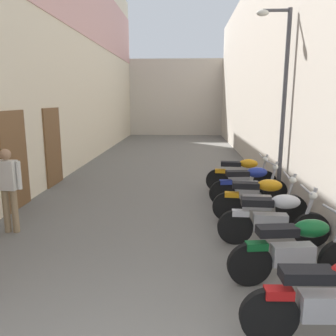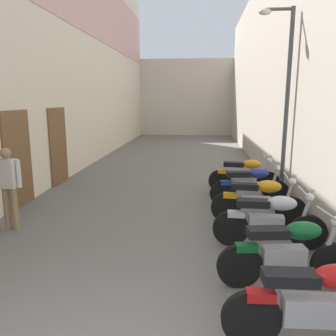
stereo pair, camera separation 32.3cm
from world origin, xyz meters
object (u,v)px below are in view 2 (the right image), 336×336
Objects in this scene: motorcycle_nearest at (318,303)px; street_lamp at (283,92)px; motorcycle_fourth at (259,200)px; motorcycle_fifth at (251,185)px; motorcycle_third at (270,219)px; motorcycle_sixth at (244,174)px; pedestrian_mid_alley at (8,183)px; motorcycle_second at (288,251)px.

street_lamp is at bearing 82.11° from motorcycle_nearest.
motorcycle_fourth and motorcycle_fifth have the same top height.
motorcycle_nearest is 1.00× the size of motorcycle_third.
street_lamp is (0.70, 5.02, 2.10)m from motorcycle_nearest.
motorcycle_sixth is 2.32m from street_lamp.
motorcycle_fourth is at bearing 90.00° from motorcycle_nearest.
motorcycle_sixth is at bearing 32.51° from pedestrian_mid_alley.
motorcycle_nearest is 1.14m from motorcycle_second.
motorcycle_sixth is (0.00, 1.12, 0.00)m from motorcycle_fifth.
motorcycle_second is at bearing -90.00° from motorcycle_third.
street_lamp reaches higher than motorcycle_sixth.
motorcycle_fourth is 2.28m from motorcycle_sixth.
motorcycle_third is at bearing -90.00° from motorcycle_fourth.
pedestrian_mid_alley is (-4.72, -1.89, 0.42)m from motorcycle_fifth.
motorcycle_second is 4.46m from street_lamp.
motorcycle_second is at bearing -90.00° from motorcycle_fifth.
motorcycle_third is 2.24m from motorcycle_fifth.
motorcycle_fifth is (-0.00, 1.16, 0.00)m from motorcycle_fourth.
motorcycle_nearest is at bearing -97.89° from street_lamp.
motorcycle_sixth is at bearing 90.00° from motorcycle_fifth.
pedestrian_mid_alley is (-4.72, 2.70, 0.42)m from motorcycle_nearest.
motorcycle_nearest and motorcycle_third have the same top height.
motorcycle_nearest and motorcycle_fourth have the same top height.
motorcycle_fifth is 5.10m from pedestrian_mid_alley.
motorcycle_second is 1.00× the size of motorcycle_fourth.
motorcycle_sixth is (0.00, 2.28, 0.00)m from motorcycle_fourth.
street_lamp reaches higher than motorcycle_fourth.
motorcycle_fifth is 1.12m from motorcycle_sixth.
pedestrian_mid_alley is at bearing 175.70° from motorcycle_third.
motorcycle_third is at bearing -90.00° from motorcycle_fifth.
motorcycle_nearest is 5.45m from pedestrian_mid_alley.
motorcycle_fifth is at bearing 90.00° from motorcycle_nearest.
motorcycle_third is 1.09m from motorcycle_fourth.
motorcycle_second is at bearing -18.24° from pedestrian_mid_alley.
pedestrian_mid_alley is at bearing -171.20° from motorcycle_fourth.
motorcycle_fifth and motorcycle_sixth have the same top height.
motorcycle_nearest is at bearing -90.00° from motorcycle_second.
pedestrian_mid_alley reaches higher than motorcycle_second.
motorcycle_nearest is 0.42× the size of street_lamp.
pedestrian_mid_alley is (-4.72, 1.55, 0.42)m from motorcycle_second.
motorcycle_second is 0.42× the size of street_lamp.
motorcycle_nearest is 1.18× the size of pedestrian_mid_alley.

